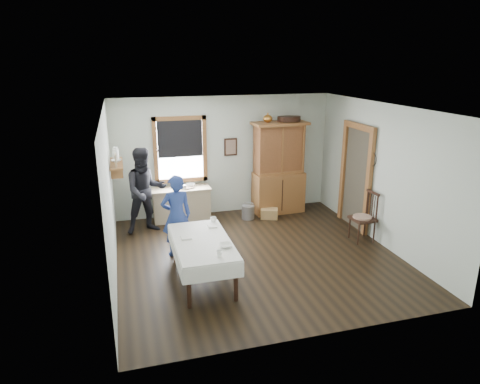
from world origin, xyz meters
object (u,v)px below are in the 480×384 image
at_px(pail, 248,212).
at_px(dining_table, 203,260).
at_px(figure_dark, 146,194).
at_px(wicker_basket, 269,213).
at_px(spindle_chair, 363,216).
at_px(work_counter, 182,204).
at_px(woman_blue, 177,219).
at_px(china_hutch, 279,168).

bearing_deg(pail, dining_table, -121.49).
bearing_deg(figure_dark, wicker_basket, -9.66).
bearing_deg(spindle_chair, pail, 131.04).
xyz_separation_m(dining_table, pail, (1.53, 2.49, -0.20)).
bearing_deg(figure_dark, work_counter, 21.28).
bearing_deg(woman_blue, spindle_chair, 168.06).
height_order(woman_blue, figure_dark, figure_dark).
distance_m(work_counter, pail, 1.51).
bearing_deg(china_hutch, woman_blue, -150.08).
height_order(pail, figure_dark, figure_dark).
xyz_separation_m(work_counter, dining_table, (-0.08, -2.84, -0.02)).
bearing_deg(pail, spindle_chair, -44.31).
xyz_separation_m(pail, wicker_basket, (0.47, -0.11, -0.04)).
bearing_deg(figure_dark, china_hutch, -2.72).
bearing_deg(work_counter, woman_blue, -100.24).
bearing_deg(pail, work_counter, 166.64).
xyz_separation_m(work_counter, china_hutch, (2.27, -0.08, 0.69)).
bearing_deg(dining_table, china_hutch, 49.65).
bearing_deg(china_hutch, pail, -164.92).
bearing_deg(figure_dark, dining_table, -83.36).
relative_size(china_hutch, wicker_basket, 5.61).
bearing_deg(woman_blue, wicker_basket, -156.14).
xyz_separation_m(china_hutch, dining_table, (-2.34, -2.76, -0.71)).
height_order(work_counter, china_hutch, china_hutch).
xyz_separation_m(spindle_chair, woman_blue, (-3.61, 0.36, 0.20)).
distance_m(pail, figure_dark, 2.35).
xyz_separation_m(pail, woman_blue, (-1.79, -1.42, 0.55)).
xyz_separation_m(china_hutch, woman_blue, (-2.61, -1.69, -0.36)).
relative_size(spindle_chair, wicker_basket, 2.68).
height_order(china_hutch, figure_dark, china_hutch).
relative_size(spindle_chair, figure_dark, 0.61).
distance_m(spindle_chair, woman_blue, 3.63).
height_order(china_hutch, spindle_chair, china_hutch).
height_order(dining_table, pail, dining_table).
bearing_deg(work_counter, pail, -12.80).
height_order(china_hutch, woman_blue, china_hutch).
height_order(spindle_chair, figure_dark, figure_dark).
distance_m(china_hutch, wicker_basket, 1.08).
xyz_separation_m(woman_blue, figure_dark, (-0.46, 1.28, 0.12)).
xyz_separation_m(work_counter, spindle_chair, (3.27, -2.12, 0.14)).
distance_m(china_hutch, pail, 1.25).
relative_size(dining_table, woman_blue, 1.24).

